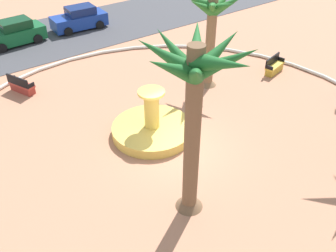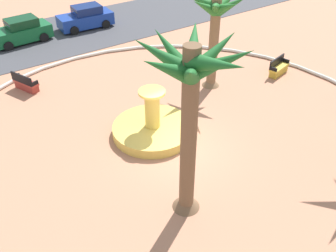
{
  "view_description": "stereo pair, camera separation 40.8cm",
  "coord_description": "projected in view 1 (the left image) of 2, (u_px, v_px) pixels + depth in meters",
  "views": [
    {
      "loc": [
        -7.93,
        -10.18,
        10.43
      ],
      "look_at": [
        -0.05,
        0.45,
        1.0
      ],
      "focal_mm": 40.03,
      "sensor_mm": 36.0,
      "label": 1
    },
    {
      "loc": [
        -7.59,
        -10.42,
        10.43
      ],
      "look_at": [
        -0.05,
        0.45,
        1.0
      ],
      "focal_mm": 40.03,
      "sensor_mm": 36.0,
      "label": 2
    }
  ],
  "objects": [
    {
      "name": "palm_tree_mid_plaza",
      "position": [
        195.0,
        93.0,
        11.04
      ],
      "size": [
        3.55,
        3.66,
        6.61
      ],
      "color": "brown",
      "rests_on": "ground"
    },
    {
      "name": "palm_tree_near_fountain",
      "position": [
        212.0,
        18.0,
        19.06
      ],
      "size": [
        3.38,
        3.47,
        5.28
      ],
      "color": "brown",
      "rests_on": "ground"
    },
    {
      "name": "parked_car_second",
      "position": [
        79.0,
        19.0,
        27.85
      ],
      "size": [
        4.08,
        2.08,
        1.67
      ],
      "color": "navy",
      "rests_on": "ground"
    },
    {
      "name": "fountain",
      "position": [
        152.0,
        128.0,
        17.28
      ],
      "size": [
        3.74,
        3.74,
        2.3
      ],
      "color": "gold",
      "rests_on": "ground"
    },
    {
      "name": "parked_car_leftmost",
      "position": [
        14.0,
        33.0,
        25.53
      ],
      "size": [
        4.1,
        2.1,
        1.67
      ],
      "color": "#145B2D",
      "rests_on": "ground"
    },
    {
      "name": "bench_southeast",
      "position": [
        22.0,
        86.0,
        20.42
      ],
      "size": [
        1.07,
        1.67,
        1.0
      ],
      "color": "#B73D33",
      "rests_on": "ground"
    },
    {
      "name": "plaza_curb",
      "position": [
        175.0,
        147.0,
        16.5
      ],
      "size": [
        22.22,
        22.22,
        0.2
      ],
      "primitive_type": "torus",
      "color": "silver",
      "rests_on": "ground"
    },
    {
      "name": "bench_southwest",
      "position": [
        274.0,
        67.0,
        22.31
      ],
      "size": [
        1.67,
        0.87,
        1.0
      ],
      "color": "gold",
      "rests_on": "ground"
    },
    {
      "name": "street_asphalt",
      "position": [
        43.0,
        39.0,
        26.71
      ],
      "size": [
        48.0,
        8.0,
        0.03
      ],
      "primitive_type": "cube",
      "color": "#424247",
      "rests_on": "ground"
    },
    {
      "name": "ground_plane",
      "position": [
        175.0,
        149.0,
        16.56
      ],
      "size": [
        80.0,
        80.0,
        0.0
      ],
      "primitive_type": "plane",
      "color": "tan"
    }
  ]
}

